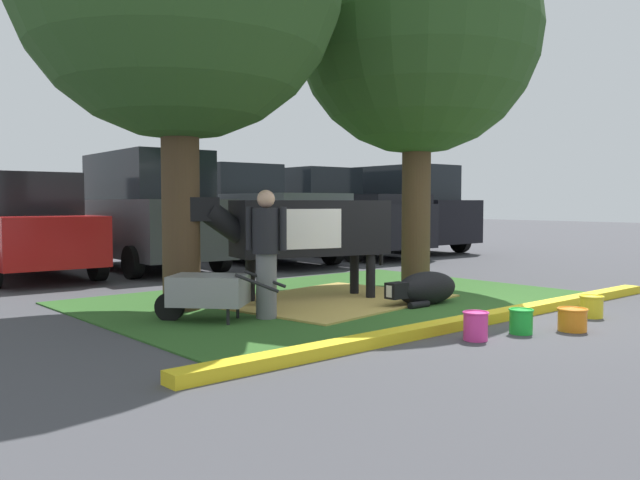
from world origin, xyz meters
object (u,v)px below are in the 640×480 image
object	(u,v)px
cow_holstein	(305,229)
suv_dark_grey	(147,211)
suv_black	(401,209)
pickup_truck_black	(336,215)
bucket_yellow	(591,306)
wheelbarrow	(207,291)
bucket_orange	(572,319)
shade_tree_right	(418,33)
calf_lying	(425,289)
bucket_pink	(476,325)
person_handler	(266,250)
pickup_truck_maroon	(253,216)
bucket_green	(521,321)
sedan_red	(25,227)

from	to	relation	value
cow_holstein	suv_dark_grey	xyz separation A→B (m)	(0.40, 5.87, 0.19)
suv_black	pickup_truck_black	bearing A→B (deg)	178.95
bucket_yellow	pickup_truck_black	size ratio (longest dim) A/B	0.06
wheelbarrow	bucket_orange	world-z (taller)	wheelbarrow
shade_tree_right	calf_lying	xyz separation A→B (m)	(-1.64, -1.59, -4.15)
bucket_orange	bucket_yellow	xyz separation A→B (m)	(1.00, 0.28, 0.01)
cow_holstein	shade_tree_right	bearing A→B (deg)	5.64
calf_lying	wheelbarrow	size ratio (longest dim) A/B	0.95
shade_tree_right	suv_black	xyz separation A→B (m)	(5.80, 5.60, -3.11)
suv_black	bucket_orange	bearing A→B (deg)	-128.69
bucket_pink	bucket_orange	world-z (taller)	bucket_pink
cow_holstein	calf_lying	bearing A→B (deg)	-49.46
bucket_yellow	suv_black	size ratio (longest dim) A/B	0.07
person_handler	shade_tree_right	bearing A→B (deg)	14.32
pickup_truck_maroon	bucket_green	bearing A→B (deg)	-107.06
shade_tree_right	suv_black	bearing A→B (deg)	43.99
pickup_truck_maroon	suv_dark_grey	bearing A→B (deg)	-179.56
bucket_pink	suv_black	bearing A→B (deg)	45.69
bucket_pink	suv_dark_grey	size ratio (longest dim) A/B	0.07
bucket_green	pickup_truck_maroon	xyz separation A→B (m)	(2.83, 9.21, 0.97)
shade_tree_right	pickup_truck_black	distance (m)	7.29
pickup_truck_maroon	pickup_truck_black	size ratio (longest dim) A/B	1.00
calf_lying	bucket_green	bearing A→B (deg)	-110.29
wheelbarrow	suv_black	bearing A→B (deg)	31.05
bucket_green	bucket_yellow	xyz separation A→B (m)	(1.59, -0.02, 0.00)
person_handler	wheelbarrow	xyz separation A→B (m)	(-0.66, 0.32, -0.48)
calf_lying	suv_black	xyz separation A→B (m)	(7.44, 7.19, 1.03)
calf_lying	sedan_red	xyz separation A→B (m)	(-3.20, 7.35, 0.75)
cow_holstein	sedan_red	bearing A→B (deg)	108.95
pickup_truck_maroon	calf_lying	bearing A→B (deg)	-106.14
suv_dark_grey	shade_tree_right	bearing A→B (deg)	-67.12
bucket_green	sedan_red	distance (m)	9.71
suv_dark_grey	bucket_green	bearing A→B (deg)	-90.10
person_handler	pickup_truck_maroon	bearing A→B (deg)	56.15
bucket_orange	person_handler	bearing A→B (deg)	127.62
suv_black	suv_dark_grey	bearing A→B (deg)	-179.99
bucket_green	wheelbarrow	bearing A→B (deg)	128.41
pickup_truck_black	suv_black	size ratio (longest dim) A/B	1.17
sedan_red	pickup_truck_black	bearing A→B (deg)	-0.82
shade_tree_right	suv_black	world-z (taller)	shade_tree_right
person_handler	bucket_green	size ratio (longest dim) A/B	5.77
cow_holstein	bucket_orange	bearing A→B (deg)	-75.01
calf_lying	suv_dark_grey	size ratio (longest dim) A/B	0.28
wheelbarrow	shade_tree_right	bearing A→B (deg)	8.59
person_handler	bucket_yellow	world-z (taller)	person_handler
pickup_truck_maroon	pickup_truck_black	distance (m)	2.80
shade_tree_right	bucket_orange	size ratio (longest dim) A/B	19.10
bucket_pink	suv_dark_grey	xyz separation A→B (m)	(0.69, 9.07, 1.11)
wheelbarrow	pickup_truck_maroon	xyz separation A→B (m)	(5.12, 6.33, 0.73)
calf_lying	cow_holstein	bearing A→B (deg)	130.54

